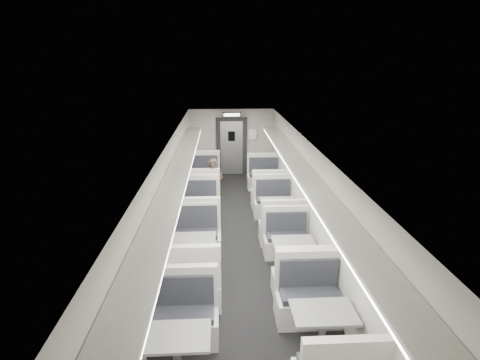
{
  "coord_description": "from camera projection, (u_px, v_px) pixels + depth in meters",
  "views": [
    {
      "loc": [
        -0.39,
        -7.35,
        4.08
      ],
      "look_at": [
        0.09,
        1.85,
        1.1
      ],
      "focal_mm": 28.0,
      "sensor_mm": 36.0,
      "label": 1
    }
  ],
  "objects": [
    {
      "name": "luggage_rack_left",
      "position": [
        178.0,
        175.0,
        7.32
      ],
      "size": [
        0.46,
        10.4,
        0.09
      ],
      "color": "#A9A59E",
      "rests_on": "room"
    },
    {
      "name": "booth_right_a",
      "position": [
        266.0,
        185.0,
        11.55
      ],
      "size": [
        1.06,
        2.14,
        1.15
      ],
      "color": "#A9A59E",
      "rests_on": "room"
    },
    {
      "name": "booth_left_b",
      "position": [
        197.0,
        217.0,
        9.17
      ],
      "size": [
        1.07,
        2.18,
        1.17
      ],
      "color": "#A9A59E",
      "rests_on": "room"
    },
    {
      "name": "exit_sign",
      "position": [
        232.0,
        115.0,
        12.73
      ],
      "size": [
        0.62,
        0.12,
        0.16
      ],
      "color": "black",
      "rests_on": "room"
    },
    {
      "name": "window_a",
      "position": [
        184.0,
        156.0,
        11.0
      ],
      "size": [
        0.02,
        1.18,
        0.84
      ],
      "primitive_type": "cube",
      "color": "black",
      "rests_on": "room"
    },
    {
      "name": "booth_right_b",
      "position": [
        277.0,
        214.0,
        9.4
      ],
      "size": [
        1.04,
        2.1,
        1.12
      ],
      "color": "#A9A59E",
      "rests_on": "room"
    },
    {
      "name": "booth_right_c",
      "position": [
        293.0,
        257.0,
        7.4
      ],
      "size": [
        0.99,
        2.0,
        1.07
      ],
      "color": "#A9A59E",
      "rests_on": "room"
    },
    {
      "name": "booth_left_a",
      "position": [
        202.0,
        185.0,
        11.46
      ],
      "size": [
        1.13,
        2.29,
        1.23
      ],
      "color": "#A9A59E",
      "rests_on": "room"
    },
    {
      "name": "wall_notice",
      "position": [
        252.0,
        134.0,
        13.46
      ],
      "size": [
        0.32,
        0.02,
        0.4
      ],
      "primitive_type": "cube",
      "color": "white",
      "rests_on": "room"
    },
    {
      "name": "luggage_rack_right",
      "position": [
        303.0,
        173.0,
        7.45
      ],
      "size": [
        0.46,
        10.4,
        0.09
      ],
      "color": "#A9A59E",
      "rests_on": "room"
    },
    {
      "name": "vestibule_door",
      "position": [
        232.0,
        147.0,
        13.58
      ],
      "size": [
        1.1,
        0.13,
        2.1
      ],
      "color": "black",
      "rests_on": "room"
    },
    {
      "name": "window_c",
      "position": [
        162.0,
        216.0,
        6.82
      ],
      "size": [
        0.02,
        1.18,
        0.84
      ],
      "primitive_type": "cube",
      "color": "black",
      "rests_on": "room"
    },
    {
      "name": "window_d",
      "position": [
        136.0,
        286.0,
        4.73
      ],
      "size": [
        0.02,
        1.18,
        0.84
      ],
      "primitive_type": "cube",
      "color": "black",
      "rests_on": "room"
    },
    {
      "name": "room",
      "position": [
        240.0,
        202.0,
        7.89
      ],
      "size": [
        3.24,
        12.24,
        2.64
      ],
      "color": "black",
      "rests_on": "ground"
    },
    {
      "name": "booth_right_d",
      "position": [
        322.0,
        333.0,
        5.29
      ],
      "size": [
        1.07,
        2.17,
        1.16
      ],
      "color": "#A9A59E",
      "rests_on": "room"
    },
    {
      "name": "booth_left_d",
      "position": [
        177.0,
        359.0,
        4.84
      ],
      "size": [
        1.07,
        2.16,
        1.16
      ],
      "color": "#A9A59E",
      "rests_on": "room"
    },
    {
      "name": "window_b",
      "position": [
        175.0,
        179.0,
        8.91
      ],
      "size": [
        0.02,
        1.18,
        0.84
      ],
      "primitive_type": "cube",
      "color": "black",
      "rests_on": "room"
    },
    {
      "name": "passenger",
      "position": [
        214.0,
        185.0,
        10.42
      ],
      "size": [
        0.6,
        0.45,
        1.48
      ],
      "primitive_type": "imported",
      "rotation": [
        0.0,
        0.0,
        -0.2
      ],
      "color": "black",
      "rests_on": "room"
    },
    {
      "name": "booth_left_c",
      "position": [
        191.0,
        258.0,
        7.22
      ],
      "size": [
        1.16,
        2.35,
        1.26
      ],
      "color": "#A9A59E",
      "rests_on": "room"
    }
  ]
}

